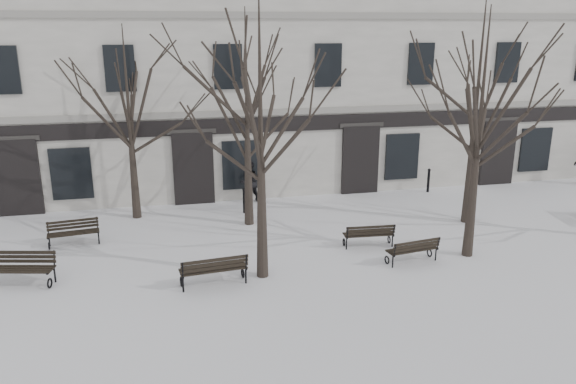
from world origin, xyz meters
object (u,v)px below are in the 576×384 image
object	(u,v)px
tree_1	(260,102)
tree_2	(481,106)
bench_3	(73,232)
bench_2	(413,249)
bench_1	(214,269)
bench_0	(21,267)
bench_4	(369,234)

from	to	relation	value
tree_1	tree_2	bearing A→B (deg)	1.01
tree_1	bench_3	world-z (taller)	tree_1
tree_1	bench_2	xyz separation A→B (m)	(4.60, -0.08, -4.54)
tree_2	tree_1	bearing A→B (deg)	-178.99
bench_1	tree_1	bearing A→B (deg)	-172.08
bench_0	bench_4	xyz separation A→B (m)	(10.36, 0.49, -0.06)
bench_1	tree_2	bearing A→B (deg)	177.48
tree_1	bench_0	bearing A→B (deg)	171.97
tree_2	bench_4	distance (m)	5.23
bench_2	bench_4	size ratio (longest dim) A/B	1.01
tree_2	bench_4	size ratio (longest dim) A/B	4.53
bench_3	bench_4	distance (m)	9.65
tree_2	bench_4	xyz separation A→B (m)	(-2.79, 1.30, -4.23)
tree_2	bench_1	world-z (taller)	tree_2
tree_2	bench_3	xyz separation A→B (m)	(-12.15, 3.62, -4.23)
tree_2	bench_3	size ratio (longest dim) A/B	4.50
tree_1	bench_4	size ratio (longest dim) A/B	4.82
tree_2	bench_0	size ratio (longest dim) A/B	3.92
tree_1	tree_2	distance (m)	6.54
tree_1	bench_2	size ratio (longest dim) A/B	4.78
bench_4	tree_2	bearing A→B (deg)	158.91
bench_3	bench_0	bearing A→B (deg)	-116.90
bench_1	bench_4	bearing A→B (deg)	-166.97
bench_1	bench_3	xyz separation A→B (m)	(-4.20, 4.08, -0.06)
tree_1	bench_4	bearing A→B (deg)	20.74
bench_1	bench_4	xyz separation A→B (m)	(5.16, 1.77, -0.06)
tree_1	bench_3	size ratio (longest dim) A/B	4.79
bench_3	bench_1	bearing A→B (deg)	-51.56
bench_2	bench_4	world-z (taller)	bench_4
tree_2	bench_3	bearing A→B (deg)	163.41
tree_2	bench_0	distance (m)	13.81
bench_0	bench_1	distance (m)	5.35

